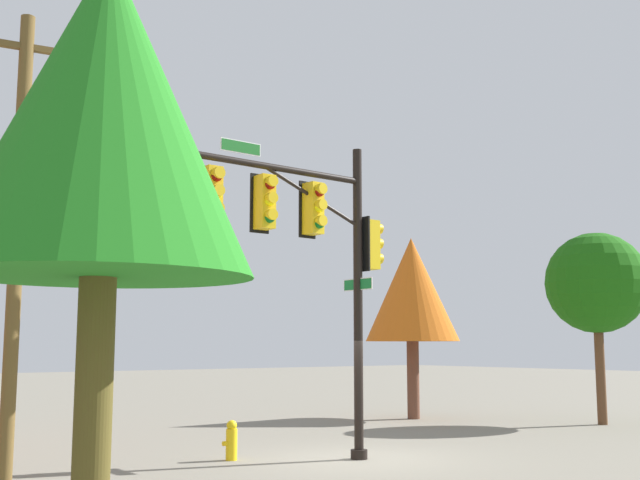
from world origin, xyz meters
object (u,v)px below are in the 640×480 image
(utility_pole, at_px, (17,233))
(tree_far, at_px, (104,113))
(fire_hydrant, at_px, (231,440))
(tree_mid, at_px, (412,290))
(signal_pole_assembly, at_px, (288,228))
(tree_near, at_px, (596,283))

(utility_pole, xyz_separation_m, tree_far, (0.82, 5.97, 0.66))
(fire_hydrant, height_order, tree_mid, tree_mid)
(signal_pole_assembly, relative_size, fire_hydrant, 8.14)
(tree_near, distance_m, tree_far, 19.33)
(utility_pole, bearing_deg, fire_hydrant, -178.65)
(tree_near, xyz_separation_m, tree_far, (18.45, 5.69, 0.75))
(fire_hydrant, height_order, tree_near, tree_near)
(signal_pole_assembly, xyz_separation_m, fire_hydrant, (0.34, -1.54, -4.39))
(tree_near, height_order, tree_mid, tree_mid)
(utility_pole, xyz_separation_m, tree_mid, (-14.40, -4.65, -0.17))
(utility_pole, relative_size, tree_mid, 1.41)
(signal_pole_assembly, relative_size, utility_pole, 0.79)
(tree_mid, bearing_deg, utility_pole, 17.88)
(utility_pole, distance_m, tree_mid, 15.13)
(signal_pole_assembly, xyz_separation_m, utility_pole, (4.99, -1.43, -0.38))
(tree_mid, bearing_deg, fire_hydrant, 24.96)
(tree_near, bearing_deg, tree_mid, -56.71)
(utility_pole, distance_m, fire_hydrant, 6.15)
(tree_mid, distance_m, tree_far, 18.57)
(tree_mid, xyz_separation_m, tree_far, (15.22, 10.61, 0.83))
(utility_pole, xyz_separation_m, tree_near, (-17.63, 0.28, -0.09))
(signal_pole_assembly, height_order, tree_far, tree_far)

